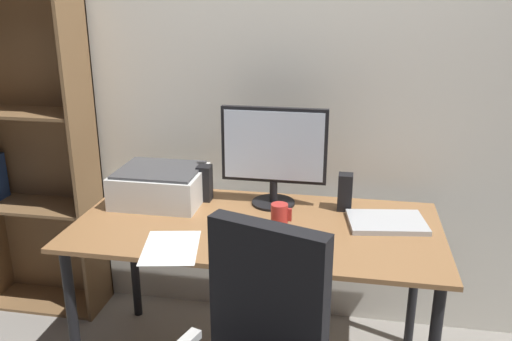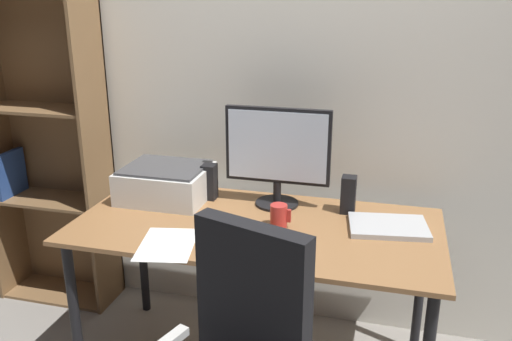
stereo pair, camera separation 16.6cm
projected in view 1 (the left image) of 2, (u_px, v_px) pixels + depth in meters
back_wall at (277, 74)px, 2.61m from camera, size 6.40×0.10×2.60m
desk at (256, 241)px, 2.30m from camera, size 1.56×0.76×0.74m
monitor at (274, 151)px, 2.41m from camera, size 0.48×0.20×0.46m
keyboard at (254, 247)px, 2.06m from camera, size 0.29×0.12×0.02m
mouse at (305, 249)px, 2.02m from camera, size 0.06×0.10×0.03m
coffee_mug at (279, 215)px, 2.24m from camera, size 0.09×0.07×0.10m
laptop at (387, 222)px, 2.27m from camera, size 0.35×0.27×0.02m
speaker_left at (205, 183)px, 2.51m from camera, size 0.06×0.07×0.17m
speaker_right at (345, 192)px, 2.40m from camera, size 0.06×0.07×0.17m
printer at (160, 185)px, 2.50m from camera, size 0.40×0.34×0.16m
paper_sheet at (171, 247)px, 2.07m from camera, size 0.26×0.33×0.00m
bookshelf at (32, 159)px, 2.82m from camera, size 0.65×0.28×1.69m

